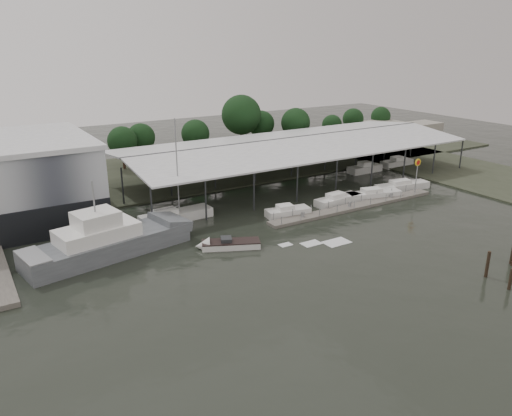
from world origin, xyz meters
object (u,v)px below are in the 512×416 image
shell_fuel_sign (417,169)px  speedboat_underway (226,245)px  white_sailboat (175,216)px  grey_trawler (109,241)px

shell_fuel_sign → speedboat_underway: size_ratio=0.32×
shell_fuel_sign → white_sailboat: white_sailboat is taller
shell_fuel_sign → grey_trawler: size_ratio=0.29×
shell_fuel_sign → speedboat_underway: 34.30m
white_sailboat → speedboat_underway: white_sailboat is taller
white_sailboat → speedboat_underway: (1.31, -11.29, -0.26)m
speedboat_underway → white_sailboat: bearing=-58.9°
speedboat_underway → grey_trawler: bearing=0.9°
white_sailboat → speedboat_underway: bearing=-85.8°
shell_fuel_sign → white_sailboat: size_ratio=0.42×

